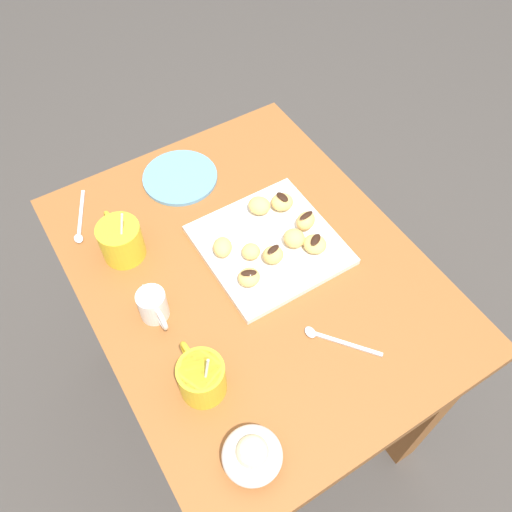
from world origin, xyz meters
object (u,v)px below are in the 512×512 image
object	(u,v)px
beignet_8	(282,202)
beignet_6	(222,247)
coffee_mug_yellow_left	(201,377)
coffee_mug_yellow_right	(121,240)
dining_table	(252,305)
beignet_5	(306,221)
cream_pitcher_white	(153,305)
beignet_7	(294,238)
beignet_1	(259,206)
beignet_3	(315,244)
beignet_4	(249,277)
saucer_sky_left	(180,177)
beignet_2	(273,255)
pastry_plate_square	(269,245)
ice_cream_bowl	(252,455)
beignet_0	(251,252)

from	to	relation	value
beignet_8	beignet_6	bearing A→B (deg)	102.48
coffee_mug_yellow_left	coffee_mug_yellow_right	size ratio (longest dim) A/B	0.96
dining_table	coffee_mug_yellow_left	bearing A→B (deg)	129.92
beignet_5	coffee_mug_yellow_left	bearing A→B (deg)	118.94
cream_pitcher_white	beignet_7	bearing A→B (deg)	-91.14
beignet_1	beignet_3	bearing A→B (deg)	-163.75
coffee_mug_yellow_left	beignet_4	world-z (taller)	coffee_mug_yellow_left
beignet_4	coffee_mug_yellow_left	bearing A→B (deg)	127.73
dining_table	beignet_4	world-z (taller)	beignet_4
beignet_5	beignet_6	size ratio (longest dim) A/B	1.02
saucer_sky_left	cream_pitcher_white	bearing A→B (deg)	145.60
beignet_1	beignet_2	world-z (taller)	beignet_2
dining_table	beignet_2	xyz separation A→B (m)	(-0.01, -0.05, 0.19)
beignet_2	beignet_5	world-z (taller)	beignet_2
pastry_plate_square	beignet_7	bearing A→B (deg)	-123.72
dining_table	saucer_sky_left	world-z (taller)	saucer_sky_left
saucer_sky_left	beignet_2	world-z (taller)	beignet_2
coffee_mug_yellow_right	beignet_1	size ratio (longest dim) A/B	2.60
ice_cream_bowl	beignet_5	size ratio (longest dim) A/B	2.01
pastry_plate_square	beignet_7	xyz separation A→B (m)	(-0.03, -0.05, 0.03)
coffee_mug_yellow_left	cream_pitcher_white	world-z (taller)	coffee_mug_yellow_left
dining_table	coffee_mug_yellow_left	size ratio (longest dim) A/B	6.86
beignet_1	dining_table	bearing A→B (deg)	141.62
beignet_6	beignet_8	distance (m)	0.19
dining_table	beignet_3	xyz separation A→B (m)	(-0.04, -0.14, 0.19)
beignet_1	beignet_7	world-z (taller)	beignet_7
coffee_mug_yellow_left	beignet_7	world-z (taller)	coffee_mug_yellow_left
dining_table	beignet_8	distance (m)	0.26
coffee_mug_yellow_right	beignet_5	xyz separation A→B (m)	(-0.16, -0.38, -0.01)
beignet_1	beignet_7	size ratio (longest dim) A/B	1.08
cream_pitcher_white	beignet_0	size ratio (longest dim) A/B	2.51
saucer_sky_left	beignet_6	xyz separation A→B (m)	(-0.27, 0.03, 0.03)
beignet_2	ice_cream_bowl	bearing A→B (deg)	142.35
coffee_mug_yellow_left	beignet_7	xyz separation A→B (m)	(0.18, -0.33, -0.01)
dining_table	beignet_6	bearing A→B (deg)	28.57
cream_pitcher_white	beignet_0	distance (m)	0.24
beignet_6	beignet_0	bearing A→B (deg)	-132.23
beignet_0	beignet_7	world-z (taller)	beignet_7
cream_pitcher_white	beignet_4	size ratio (longest dim) A/B	2.16
coffee_mug_yellow_left	beignet_8	world-z (taller)	coffee_mug_yellow_left
beignet_2	beignet_8	bearing A→B (deg)	-40.59
pastry_plate_square	coffee_mug_yellow_right	bearing A→B (deg)	61.09
beignet_6	beignet_8	xyz separation A→B (m)	(0.04, -0.19, 0.00)
dining_table	beignet_0	distance (m)	0.19
beignet_7	beignet_1	bearing A→B (deg)	6.77
beignet_3	beignet_7	size ratio (longest dim) A/B	1.07
cream_pitcher_white	beignet_2	distance (m)	0.28
beignet_0	beignet_2	world-z (taller)	beignet_2
ice_cream_bowl	beignet_0	size ratio (longest dim) A/B	2.56
coffee_mug_yellow_left	cream_pitcher_white	bearing A→B (deg)	2.78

